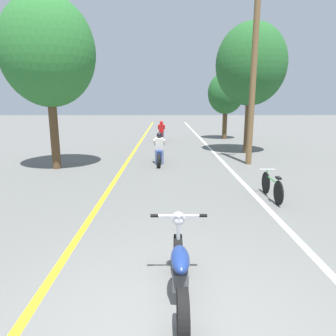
# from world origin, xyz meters

# --- Properties ---
(ground_plane) EXTENTS (120.00, 120.00, 0.00)m
(ground_plane) POSITION_xyz_m (0.00, 0.00, 0.00)
(ground_plane) COLOR #60605E
(lane_stripe_center) EXTENTS (0.14, 48.00, 0.01)m
(lane_stripe_center) POSITION_xyz_m (-1.70, 12.59, 0.00)
(lane_stripe_center) COLOR yellow
(lane_stripe_center) RESTS_ON ground
(lane_stripe_edge) EXTENTS (0.14, 48.00, 0.01)m
(lane_stripe_edge) POSITION_xyz_m (2.48, 12.59, 0.00)
(lane_stripe_edge) COLOR white
(lane_stripe_edge) RESTS_ON ground
(utility_pole) EXTENTS (1.10, 0.24, 7.06)m
(utility_pole) POSITION_xyz_m (3.47, 9.49, 3.62)
(utility_pole) COLOR brown
(utility_pole) RESTS_ON ground
(roadside_tree_right_near) EXTENTS (3.42, 3.08, 6.32)m
(roadside_tree_right_near) POSITION_xyz_m (4.14, 12.36, 4.33)
(roadside_tree_right_near) COLOR #513A23
(roadside_tree_right_near) RESTS_ON ground
(roadside_tree_right_far) EXTENTS (2.50, 2.25, 4.63)m
(roadside_tree_right_far) POSITION_xyz_m (4.16, 18.47, 3.16)
(roadside_tree_right_far) COLOR #513A23
(roadside_tree_right_far) RESTS_ON ground
(roadside_tree_left) EXTENTS (3.43, 3.09, 6.31)m
(roadside_tree_left) POSITION_xyz_m (-4.30, 8.68, 4.32)
(roadside_tree_left) COLOR #513A23
(roadside_tree_left) RESTS_ON ground
(motorcycle_foreground) EXTENTS (0.80, 1.94, 1.01)m
(motorcycle_foreground) POSITION_xyz_m (0.18, 0.64, 0.41)
(motorcycle_foreground) COLOR black
(motorcycle_foreground) RESTS_ON ground
(motorcycle_rider_lead) EXTENTS (0.50, 1.98, 1.32)m
(motorcycle_rider_lead) POSITION_xyz_m (-0.28, 9.51, 0.50)
(motorcycle_rider_lead) COLOR black
(motorcycle_rider_lead) RESTS_ON ground
(motorcycle_rider_far) EXTENTS (0.50, 2.09, 1.36)m
(motorcycle_rider_far) POSITION_xyz_m (-0.31, 17.18, 0.52)
(motorcycle_rider_far) COLOR black
(motorcycle_rider_far) RESTS_ON ground
(bicycle_parked) EXTENTS (0.44, 1.60, 0.72)m
(bicycle_parked) POSITION_xyz_m (2.83, 4.82, 0.34)
(bicycle_parked) COLOR black
(bicycle_parked) RESTS_ON ground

